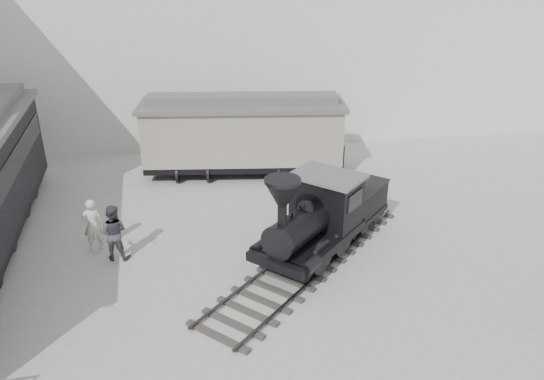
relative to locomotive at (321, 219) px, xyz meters
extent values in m
plane|color=#9E9E9B|center=(-1.32, -3.14, -1.23)|extent=(90.00, 90.00, 0.00)
cube|color=silver|center=(-1.32, 11.86, 4.27)|extent=(34.00, 2.40, 11.00)
cube|color=#2F2A26|center=(-0.51, -0.54, -1.14)|extent=(7.96, 8.21, 0.16)
cube|color=#2D2D30|center=(-1.05, -0.03, -1.09)|extent=(6.54, 6.86, 0.06)
cube|color=#2D2D30|center=(0.02, -1.05, -1.09)|extent=(6.54, 6.86, 0.06)
cylinder|color=black|center=(-1.44, -0.36, -0.50)|extent=(0.86, 0.90, 1.12)
cylinder|color=black|center=(-0.29, -1.46, -0.50)|extent=(0.86, 0.90, 1.12)
cylinder|color=black|center=(-0.53, 0.60, -0.50)|extent=(0.86, 0.90, 1.12)
cylinder|color=black|center=(0.63, -0.50, -0.50)|extent=(0.86, 0.90, 1.12)
cube|color=black|center=(-0.41, -0.43, -0.38)|extent=(4.02, 4.07, 0.29)
cylinder|color=black|center=(-0.90, -0.95, 0.28)|extent=(2.36, 2.41, 1.02)
cylinder|color=black|center=(-1.54, -1.61, 1.07)|extent=(0.38, 0.38, 0.61)
cone|color=black|center=(-1.54, -1.61, 1.74)|extent=(1.39, 1.39, 0.72)
sphere|color=black|center=(-0.62, -0.65, 0.77)|extent=(0.53, 0.53, 0.53)
cube|color=black|center=(0.23, 0.24, 0.56)|extent=(2.39, 2.37, 1.58)
cube|color=#5E5E5E|center=(0.23, 0.24, 1.39)|extent=(2.68, 2.66, 0.08)
cube|color=black|center=(1.50, 1.57, -0.01)|extent=(2.74, 2.75, 0.92)
cylinder|color=black|center=(-3.88, 7.44, -0.85)|extent=(1.94, 0.96, 0.75)
cylinder|color=black|center=(0.40, 6.95, -0.85)|extent=(1.94, 0.96, 0.75)
cube|color=black|center=(-1.74, 7.20, -0.66)|extent=(8.63, 3.30, 0.28)
cube|color=gray|center=(-1.74, 7.20, 0.64)|extent=(8.64, 3.39, 2.34)
cube|color=#5E5E5E|center=(-1.74, 7.20, 1.91)|extent=(8.95, 3.70, 0.19)
cube|color=#5E5E5E|center=(-1.74, 7.20, 2.17)|extent=(8.12, 2.05, 0.34)
cube|color=black|center=(-9.60, 1.25, 1.50)|extent=(1.00, 11.99, 0.81)
imported|color=silver|center=(-7.28, 1.35, -0.32)|extent=(0.71, 0.51, 1.82)
imported|color=#3E3F45|center=(-6.56, 0.67, -0.29)|extent=(1.03, 0.87, 1.87)
camera|label=1|loc=(-3.85, -14.65, 7.82)|focal=35.00mm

